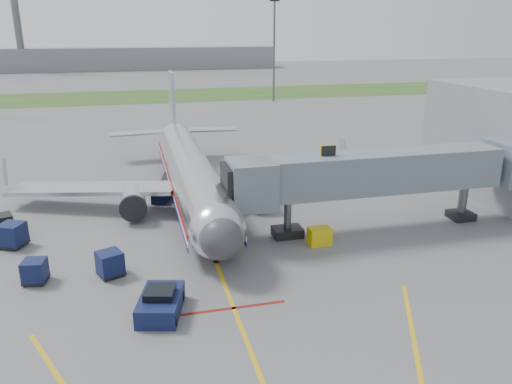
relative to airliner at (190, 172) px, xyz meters
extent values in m
plane|color=#565659|center=(0.00, -15.25, -2.65)|extent=(400.00, 400.00, 0.00)
cube|color=#2D4C1E|center=(0.00, 74.75, -2.64)|extent=(300.00, 25.00, 0.01)
cube|color=gold|center=(0.00, -17.25, -2.64)|extent=(0.25, 50.00, 0.01)
cube|color=maroon|center=(0.00, -19.25, -2.64)|extent=(6.00, 0.25, 0.01)
cylinder|color=silver|center=(0.00, -0.25, 0.05)|extent=(3.80, 28.00, 3.80)
sphere|color=silver|center=(0.00, -14.25, 0.05)|extent=(3.80, 3.80, 3.80)
sphere|color=#38383D|center=(0.00, -15.55, 0.05)|extent=(2.74, 2.74, 2.74)
cube|color=black|center=(0.00, -14.65, 0.60)|extent=(2.20, 1.20, 0.55)
cone|color=silver|center=(0.00, 16.25, 0.05)|extent=(3.80, 5.00, 3.80)
cube|color=#B7BAC1|center=(0.00, 15.75, 4.05)|extent=(0.35, 4.20, 7.00)
cube|color=#B7BAC1|center=(-8.50, -0.25, -0.85)|extent=(15.10, 8.59, 1.13)
cube|color=#B7BAC1|center=(8.50, -0.25, -0.85)|extent=(15.10, 8.59, 1.13)
cylinder|color=silver|center=(-5.20, -3.25, -1.30)|extent=(2.10, 3.60, 2.10)
cylinder|color=silver|center=(5.20, -3.25, -1.30)|extent=(2.10, 3.60, 2.10)
cube|color=maroon|center=(1.92, -0.25, -0.30)|extent=(0.05, 28.00, 0.45)
cube|color=navy|center=(1.92, -0.25, -1.20)|extent=(0.05, 28.00, 0.35)
cylinder|color=black|center=(0.00, -13.25, -2.35)|extent=(0.28, 0.70, 0.70)
cylinder|color=black|center=(-2.60, 0.25, -2.20)|extent=(0.50, 1.00, 1.00)
cylinder|color=black|center=(2.60, 0.25, -2.20)|extent=(0.50, 1.00, 1.00)
cube|color=slate|center=(13.00, -10.25, 1.95)|extent=(20.00, 3.00, 3.00)
cube|color=slate|center=(3.20, -10.25, 1.75)|extent=(3.20, 3.60, 3.40)
cube|color=black|center=(2.00, -10.25, 1.75)|extent=(1.60, 3.00, 2.80)
cube|color=gold|center=(9.00, -10.25, 3.75)|extent=(1.20, 0.15, 1.00)
cylinder|color=#595B60|center=(6.00, -10.25, -1.10)|extent=(0.56, 0.56, 3.10)
cube|color=black|center=(6.00, -10.25, -2.30)|extent=(2.20, 1.60, 0.70)
cylinder|color=#595B60|center=(21.00, -10.25, -1.10)|extent=(0.70, 0.70, 3.10)
cube|color=black|center=(21.00, -10.25, -2.35)|extent=(1.80, 1.80, 0.60)
cube|color=slate|center=(25.00, -10.25, 1.95)|extent=(3.00, 4.00, 3.40)
cylinder|color=#595B60|center=(25.00, 59.75, 7.35)|extent=(0.44, 0.44, 20.00)
cube|color=black|center=(25.00, 59.75, 17.55)|extent=(2.00, 0.40, 0.40)
cube|color=slate|center=(-10.00, 154.75, 1.35)|extent=(120.00, 14.00, 8.00)
cylinder|color=#595B60|center=(-40.00, 149.75, 11.35)|extent=(2.40, 2.40, 28.00)
cube|color=#0C1839|center=(-4.00, -18.75, -2.10)|extent=(3.00, 3.99, 1.09)
cube|color=black|center=(-4.00, -18.75, -1.41)|extent=(1.93, 1.93, 0.49)
cylinder|color=black|center=(-5.19, -19.76, -2.25)|extent=(0.41, 0.82, 0.79)
cylinder|color=black|center=(-3.47, -20.21, -2.25)|extent=(0.41, 0.82, 0.79)
cylinder|color=black|center=(-4.54, -17.28, -2.25)|extent=(0.41, 0.82, 0.79)
cylinder|color=black|center=(-2.82, -17.73, -2.25)|extent=(0.41, 0.82, 0.79)
cube|color=#0C1839|center=(-14.72, -4.83, -2.12)|extent=(1.97, 2.65, 0.95)
cube|color=black|center=(-14.72, -4.83, -1.32)|extent=(1.59, 1.81, 0.66)
cylinder|color=black|center=(-14.88, -5.79, -2.41)|extent=(0.36, 0.52, 0.47)
cylinder|color=black|center=(-13.98, -5.47, -2.41)|extent=(0.36, 0.52, 0.47)
cylinder|color=black|center=(-14.56, -3.86, -2.41)|extent=(0.36, 0.52, 0.47)
cube|color=#0C1839|center=(-6.81, -13.49, -1.76)|extent=(1.89, 1.89, 1.44)
cube|color=black|center=(-6.81, -13.49, -2.48)|extent=(1.95, 1.95, 0.11)
cylinder|color=black|center=(-7.11, -14.22, -2.51)|extent=(0.29, 0.32, 0.26)
cylinder|color=black|center=(-6.08, -13.79, -2.51)|extent=(0.29, 0.32, 0.26)
cylinder|color=black|center=(-7.54, -13.19, -2.51)|extent=(0.29, 0.32, 0.26)
cylinder|color=black|center=(-6.51, -12.76, -2.51)|extent=(0.29, 0.32, 0.26)
cube|color=#0C1839|center=(-11.29, -13.30, -1.83)|extent=(1.52, 1.52, 1.33)
cube|color=black|center=(-11.29, -13.30, -2.49)|extent=(1.57, 1.57, 0.10)
cylinder|color=black|center=(-11.88, -13.72, -2.53)|extent=(0.22, 0.27, 0.24)
cylinder|color=black|center=(-10.87, -13.89, -2.53)|extent=(0.22, 0.27, 0.24)
cylinder|color=black|center=(-11.72, -12.71, -2.53)|extent=(0.22, 0.27, 0.24)
cylinder|color=black|center=(-10.71, -12.87, -2.53)|extent=(0.22, 0.27, 0.24)
cube|color=#0C1839|center=(-13.73, -7.22, -1.68)|extent=(2.10, 2.10, 1.58)
cube|color=black|center=(-13.73, -7.22, -2.46)|extent=(2.17, 2.17, 0.12)
cylinder|color=black|center=(-14.54, -7.52, -2.50)|extent=(0.32, 0.35, 0.29)
cylinder|color=black|center=(-13.43, -8.03, -2.50)|extent=(0.32, 0.35, 0.29)
cylinder|color=black|center=(-14.02, -6.41, -2.50)|extent=(0.32, 0.35, 0.29)
cylinder|color=black|center=(-12.91, -6.92, -2.50)|extent=(0.32, 0.35, 0.29)
cube|color=#0C1839|center=(-2.50, 0.75, -2.23)|extent=(2.34, 3.59, 0.84)
cube|color=black|center=(-2.35, 1.19, -1.34)|extent=(2.03, 3.81, 1.31)
cylinder|color=black|center=(-3.34, -0.23, -2.39)|extent=(0.37, 0.56, 0.52)
cylinder|color=black|center=(-2.47, -0.54, -2.39)|extent=(0.37, 0.56, 0.52)
cylinder|color=black|center=(-2.54, 2.05, -2.39)|extent=(0.37, 0.56, 0.52)
cylinder|color=black|center=(-1.66, 1.74, -2.39)|extent=(0.37, 0.56, 0.52)
cube|color=gold|center=(7.80, -12.25, -2.00)|extent=(1.64, 1.12, 1.28)
cylinder|color=black|center=(7.27, -12.27, -2.48)|extent=(0.22, 0.33, 0.32)
cylinder|color=black|center=(8.34, -12.23, -2.48)|extent=(0.22, 0.33, 0.32)
imported|color=#A1DA19|center=(-4.48, -1.85, -1.80)|extent=(0.72, 0.59, 1.70)
camera|label=1|loc=(-4.78, -43.44, 12.41)|focal=35.00mm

